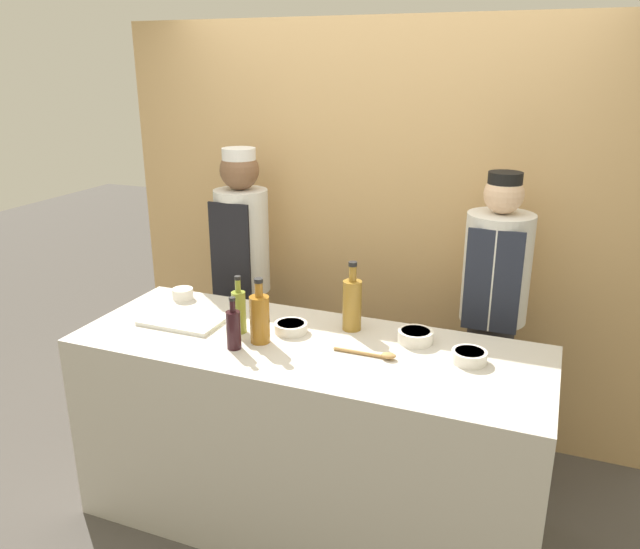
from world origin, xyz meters
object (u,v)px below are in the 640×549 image
object	(u,v)px
sauce_bowl_green	(183,293)
bottle_vinegar	(352,303)
bottle_oil	(239,310)
sauce_bowl_brown	(469,356)
sauce_bowl_white	(415,336)
wooden_spoon	(375,354)
sauce_bowl_orange	(291,327)
chef_right	(492,317)
cutting_board	(184,320)
bottle_amber	(260,318)
chef_left	(244,276)
bottle_wine	(234,329)

from	to	relation	value
sauce_bowl_green	bottle_vinegar	xyz separation A→B (m)	(0.97, -0.05, 0.10)
bottle_vinegar	bottle_oil	size ratio (longest dim) A/B	1.21
sauce_bowl_brown	sauce_bowl_white	distance (m)	0.28
bottle_vinegar	wooden_spoon	bearing A→B (deg)	-52.46
sauce_bowl_orange	sauce_bowl_white	xyz separation A→B (m)	(0.57, 0.10, 0.01)
chef_right	sauce_bowl_green	bearing A→B (deg)	-163.12
cutting_board	wooden_spoon	distance (m)	0.98
sauce_bowl_orange	bottle_amber	size ratio (longest dim) A/B	0.51
bottle_oil	chef_left	bearing A→B (deg)	117.18
sauce_bowl_green	bottle_oil	xyz separation A→B (m)	(0.49, -0.27, 0.08)
bottle_wine	wooden_spoon	size ratio (longest dim) A/B	0.86
bottle_oil	chef_left	size ratio (longest dim) A/B	0.16
sauce_bowl_orange	bottle_oil	bearing A→B (deg)	-158.90
cutting_board	wooden_spoon	xyz separation A→B (m)	(0.98, -0.03, 0.00)
chef_left	cutting_board	bearing A→B (deg)	-84.65
bottle_wine	cutting_board	bearing A→B (deg)	155.14
cutting_board	sauce_bowl_orange	bearing A→B (deg)	8.42
sauce_bowl_brown	sauce_bowl_orange	distance (m)	0.83
sauce_bowl_brown	chef_left	size ratio (longest dim) A/B	0.09
bottle_amber	chef_right	xyz separation A→B (m)	(0.93, 0.81, -0.17)
bottle_vinegar	wooden_spoon	world-z (taller)	bottle_vinegar
wooden_spoon	chef_right	distance (m)	0.87
sauce_bowl_green	wooden_spoon	distance (m)	1.20
sauce_bowl_white	chef_left	world-z (taller)	chef_left
sauce_bowl_green	chef_right	bearing A→B (deg)	16.88
sauce_bowl_orange	sauce_bowl_brown	bearing A→B (deg)	-0.55
bottle_vinegar	sauce_bowl_white	bearing A→B (deg)	-5.93
cutting_board	chef_right	size ratio (longest dim) A/B	0.23
chef_left	chef_right	size ratio (longest dim) A/B	1.03
bottle_vinegar	chef_right	distance (m)	0.81
sauce_bowl_white	wooden_spoon	size ratio (longest dim) A/B	0.57
sauce_bowl_brown	chef_left	distance (m)	1.59
bottle_vinegar	chef_right	world-z (taller)	chef_right
sauce_bowl_green	sauce_bowl_white	xyz separation A→B (m)	(1.29, -0.08, -0.00)
wooden_spoon	chef_left	world-z (taller)	chef_left
sauce_bowl_brown	bottle_oil	bearing A→B (deg)	-175.75
sauce_bowl_orange	chef_left	size ratio (longest dim) A/B	0.09
bottle_vinegar	bottle_wine	xyz separation A→B (m)	(-0.42, -0.39, -0.04)
bottle_vinegar	bottle_oil	world-z (taller)	bottle_vinegar
sauce_bowl_orange	sauce_bowl_white	world-z (taller)	sauce_bowl_white
sauce_bowl_brown	wooden_spoon	world-z (taller)	sauce_bowl_brown
sauce_bowl_green	bottle_oil	distance (m)	0.57
bottle_amber	bottle_wine	world-z (taller)	bottle_amber
sauce_bowl_brown	sauce_bowl_white	world-z (taller)	sauce_bowl_white
sauce_bowl_orange	bottle_vinegar	bearing A→B (deg)	28.19
bottle_oil	bottle_wine	size ratio (longest dim) A/B	1.15
bottle_wine	bottle_oil	bearing A→B (deg)	110.37
sauce_bowl_orange	wooden_spoon	bearing A→B (deg)	-13.75
sauce_bowl_white	chef_left	xyz separation A→B (m)	(-1.18, 0.56, -0.04)
sauce_bowl_green	sauce_bowl_orange	world-z (taller)	sauce_bowl_green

